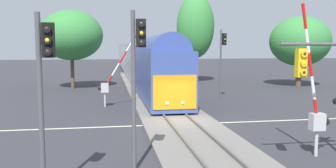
# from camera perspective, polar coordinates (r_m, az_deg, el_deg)

# --- Properties ---
(ground_plane) EXTENTS (220.00, 220.00, 0.00)m
(ground_plane) POSITION_cam_1_polar(r_m,az_deg,el_deg) (20.96, 1.91, -6.46)
(ground_plane) COLOR #333338
(road_centre_stripe) EXTENTS (44.00, 0.20, 0.01)m
(road_centre_stripe) POSITION_cam_1_polar(r_m,az_deg,el_deg) (20.96, 1.91, -6.45)
(road_centre_stripe) COLOR beige
(road_centre_stripe) RESTS_ON ground
(railway_track) EXTENTS (4.40, 80.00, 0.32)m
(railway_track) POSITION_cam_1_polar(r_m,az_deg,el_deg) (20.94, 1.91, -6.21)
(railway_track) COLOR slate
(railway_track) RESTS_ON ground
(commuter_train) EXTENTS (3.04, 64.92, 5.16)m
(commuter_train) POSITION_cam_1_polar(r_m,az_deg,el_deg) (52.41, -5.06, 4.01)
(commuter_train) COLOR #384C93
(commuter_train) RESTS_ON railway_track
(crossing_gate_near) EXTENTS (1.44, 0.40, 6.25)m
(crossing_gate_near) POSITION_cam_1_polar(r_m,az_deg,el_deg) (15.82, 22.71, -3.73)
(crossing_gate_near) COLOR #B7B7BC
(crossing_gate_near) RESTS_ON ground
(crossing_gate_far) EXTENTS (3.36, 0.40, 6.08)m
(crossing_gate_far) POSITION_cam_1_polar(r_m,az_deg,el_deg) (27.07, -9.44, 0.57)
(crossing_gate_far) COLOR #B7B7BC
(crossing_gate_far) RESTS_ON ground
(traffic_signal_far_side) EXTENTS (0.53, 0.38, 5.95)m
(traffic_signal_far_side) POSITION_cam_1_polar(r_m,az_deg,el_deg) (30.46, 8.69, 4.90)
(traffic_signal_far_side) COLOR #4C4C51
(traffic_signal_far_side) RESTS_ON ground
(traffic_signal_near_left) EXTENTS (0.53, 0.38, 5.51)m
(traffic_signal_near_left) POSITION_cam_1_polar(r_m,az_deg,el_deg) (10.88, -19.21, 1.27)
(traffic_signal_near_left) COLOR #4C4C51
(traffic_signal_near_left) RESTS_ON ground
(traffic_signal_median) EXTENTS (0.53, 0.38, 5.80)m
(traffic_signal_median) POSITION_cam_1_polar(r_m,az_deg,el_deg) (12.70, -4.97, 3.06)
(traffic_signal_median) COLOR #4C4C51
(traffic_signal_median) RESTS_ON ground
(maple_right_background) EXTENTS (6.77, 6.77, 7.95)m
(maple_right_background) POSITION_cam_1_polar(r_m,az_deg,el_deg) (43.39, 20.35, 6.42)
(maple_right_background) COLOR brown
(maple_right_background) RESTS_ON ground
(elm_centre_background) EXTENTS (4.72, 4.72, 11.01)m
(elm_centre_background) POSITION_cam_1_polar(r_m,az_deg,el_deg) (45.35, 4.41, 9.14)
(elm_centre_background) COLOR brown
(elm_centre_background) RESTS_ON ground
(oak_behind_train) EXTENTS (6.66, 6.66, 8.41)m
(oak_behind_train) POSITION_cam_1_polar(r_m,az_deg,el_deg) (39.67, -15.20, 7.54)
(oak_behind_train) COLOR brown
(oak_behind_train) RESTS_ON ground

